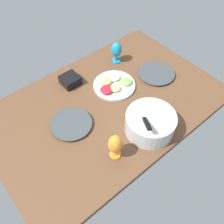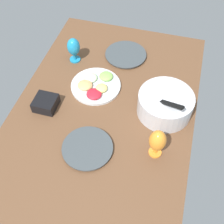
{
  "view_description": "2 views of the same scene",
  "coord_description": "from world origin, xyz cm",
  "px_view_note": "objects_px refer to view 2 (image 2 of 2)",
  "views": [
    {
      "loc": [
        69.16,
        87.84,
        129.08
      ],
      "look_at": [
        3.44,
        9.66,
        3.15
      ],
      "focal_mm": 39.56,
      "sensor_mm": 36.0,
      "label": 1
    },
    {
      "loc": [
        101.57,
        32.78,
        132.62
      ],
      "look_at": [
        3.59,
        5.66,
        3.15
      ],
      "focal_mm": 46.69,
      "sensor_mm": 36.0,
      "label": 2
    }
  ],
  "objects_px": {
    "fruit_platter": "(95,85)",
    "square_bowl_black": "(46,103)",
    "hurricane_glass_blue": "(74,48)",
    "hurricane_glass_orange": "(157,141)",
    "mixing_bowl": "(165,104)",
    "dinner_plate_left": "(126,55)",
    "dinner_plate_right": "(87,148)"
  },
  "relations": [
    {
      "from": "fruit_platter",
      "to": "hurricane_glass_blue",
      "type": "distance_m",
      "value": 0.3
    },
    {
      "from": "fruit_platter",
      "to": "hurricane_glass_blue",
      "type": "height_order",
      "value": "hurricane_glass_blue"
    },
    {
      "from": "dinner_plate_right",
      "to": "hurricane_glass_orange",
      "type": "xyz_separation_m",
      "value": [
        -0.08,
        0.34,
        0.1
      ]
    },
    {
      "from": "square_bowl_black",
      "to": "hurricane_glass_blue",
      "type": "bearing_deg",
      "value": 176.96
    },
    {
      "from": "hurricane_glass_orange",
      "to": "mixing_bowl",
      "type": "bearing_deg",
      "value": -179.79
    },
    {
      "from": "mixing_bowl",
      "to": "square_bowl_black",
      "type": "height_order",
      "value": "mixing_bowl"
    },
    {
      "from": "hurricane_glass_orange",
      "to": "square_bowl_black",
      "type": "relative_size",
      "value": 1.44
    },
    {
      "from": "hurricane_glass_blue",
      "to": "fruit_platter",
      "type": "bearing_deg",
      "value": 45.59
    },
    {
      "from": "fruit_platter",
      "to": "square_bowl_black",
      "type": "distance_m",
      "value": 0.32
    },
    {
      "from": "mixing_bowl",
      "to": "hurricane_glass_blue",
      "type": "xyz_separation_m",
      "value": [
        -0.28,
        -0.65,
        0.03
      ]
    },
    {
      "from": "dinner_plate_right",
      "to": "square_bowl_black",
      "type": "bearing_deg",
      "value": -123.15
    },
    {
      "from": "mixing_bowl",
      "to": "square_bowl_black",
      "type": "relative_size",
      "value": 2.45
    },
    {
      "from": "dinner_plate_left",
      "to": "mixing_bowl",
      "type": "distance_m",
      "value": 0.53
    },
    {
      "from": "mixing_bowl",
      "to": "hurricane_glass_orange",
      "type": "relative_size",
      "value": 1.7
    },
    {
      "from": "fruit_platter",
      "to": "square_bowl_black",
      "type": "height_order",
      "value": "square_bowl_black"
    },
    {
      "from": "dinner_plate_left",
      "to": "hurricane_glass_orange",
      "type": "relative_size",
      "value": 1.53
    },
    {
      "from": "mixing_bowl",
      "to": "fruit_platter",
      "type": "xyz_separation_m",
      "value": [
        -0.08,
        -0.44,
        -0.05
      ]
    },
    {
      "from": "dinner_plate_left",
      "to": "dinner_plate_right",
      "type": "relative_size",
      "value": 1.04
    },
    {
      "from": "hurricane_glass_orange",
      "to": "square_bowl_black",
      "type": "distance_m",
      "value": 0.69
    },
    {
      "from": "dinner_plate_left",
      "to": "hurricane_glass_orange",
      "type": "bearing_deg",
      "value": 25.25
    },
    {
      "from": "dinner_plate_left",
      "to": "hurricane_glass_orange",
      "type": "xyz_separation_m",
      "value": [
        0.7,
        0.33,
        0.1
      ]
    },
    {
      "from": "hurricane_glass_blue",
      "to": "square_bowl_black",
      "type": "bearing_deg",
      "value": -3.04
    },
    {
      "from": "square_bowl_black",
      "to": "dinner_plate_right",
      "type": "bearing_deg",
      "value": 56.85
    },
    {
      "from": "dinner_plate_left",
      "to": "hurricane_glass_blue",
      "type": "bearing_deg",
      "value": -67.92
    },
    {
      "from": "mixing_bowl",
      "to": "hurricane_glass_blue",
      "type": "distance_m",
      "value": 0.71
    },
    {
      "from": "mixing_bowl",
      "to": "square_bowl_black",
      "type": "distance_m",
      "value": 0.69
    },
    {
      "from": "mixing_bowl",
      "to": "dinner_plate_left",
      "type": "bearing_deg",
      "value": -141.53
    },
    {
      "from": "dinner_plate_right",
      "to": "hurricane_glass_blue",
      "type": "height_order",
      "value": "hurricane_glass_blue"
    },
    {
      "from": "fruit_platter",
      "to": "hurricane_glass_blue",
      "type": "bearing_deg",
      "value": -134.41
    },
    {
      "from": "dinner_plate_left",
      "to": "mixing_bowl",
      "type": "bearing_deg",
      "value": 38.47
    },
    {
      "from": "hurricane_glass_orange",
      "to": "square_bowl_black",
      "type": "bearing_deg",
      "value": -101.53
    },
    {
      "from": "hurricane_glass_blue",
      "to": "hurricane_glass_orange",
      "type": "bearing_deg",
      "value": 48.84
    }
  ]
}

